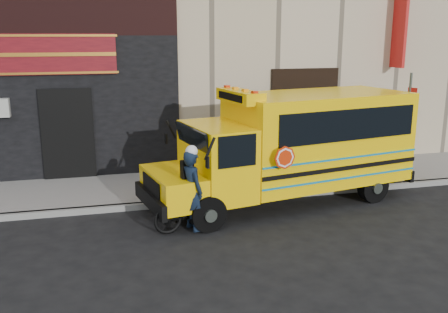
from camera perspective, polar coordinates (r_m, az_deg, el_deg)
name	(u,v)px	position (r m, az deg, el deg)	size (l,w,h in m)	color
ground	(223,245)	(10.33, -0.15, -10.09)	(120.00, 120.00, 0.00)	black
curb	(198,201)	(12.67, -2.98, -5.14)	(40.00, 0.20, 0.15)	gray
sidewalk	(188,185)	(14.07, -4.16, -3.21)	(40.00, 3.00, 0.15)	gray
school_bus	(296,143)	(12.68, 8.18, 1.49)	(7.18, 3.43, 2.92)	black
sign_pole	(408,125)	(14.77, 20.24, 3.45)	(0.13, 0.26, 3.17)	#444C45
bicycle	(190,209)	(10.91, -3.92, -5.98)	(0.47, 1.65, 0.99)	black
cyclist	(192,193)	(10.74, -3.65, -4.14)	(0.64, 0.42, 1.76)	black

